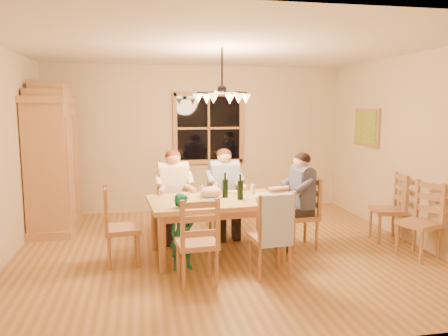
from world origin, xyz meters
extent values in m
plane|color=olive|center=(0.00, 0.00, 0.00)|extent=(5.50, 5.50, 0.00)
cube|color=white|center=(0.00, 0.00, 2.70)|extent=(5.50, 5.00, 0.02)
cube|color=beige|center=(0.00, 2.50, 1.35)|extent=(5.50, 0.02, 2.70)
cube|color=beige|center=(2.75, 0.00, 1.35)|extent=(0.02, 5.00, 2.70)
cube|color=black|center=(0.20, 2.48, 1.55)|extent=(1.20, 0.03, 1.20)
cube|color=#9D6B45|center=(0.20, 2.46, 1.55)|extent=(1.30, 0.06, 1.30)
cube|color=#9D7344|center=(2.72, 1.20, 1.60)|extent=(0.04, 0.78, 0.64)
cube|color=#1E6B2D|center=(2.69, 1.20, 1.60)|extent=(0.02, 0.68, 0.54)
cylinder|color=black|center=(0.00, 0.00, 2.44)|extent=(0.02, 0.02, 0.53)
sphere|color=black|center=(0.00, 0.00, 2.17)|extent=(0.12, 0.12, 0.12)
cylinder|color=black|center=(0.16, 0.00, 2.13)|extent=(0.34, 0.02, 0.02)
cone|color=#FFB259|center=(0.32, 0.00, 2.05)|extent=(0.13, 0.13, 0.12)
cylinder|color=black|center=(0.08, 0.14, 2.13)|extent=(0.19, 0.31, 0.02)
cone|color=#FFB259|center=(0.16, 0.28, 2.05)|extent=(0.13, 0.13, 0.12)
cylinder|color=black|center=(-0.08, 0.14, 2.13)|extent=(0.19, 0.31, 0.02)
cone|color=#FFB259|center=(-0.16, 0.28, 2.05)|extent=(0.13, 0.13, 0.12)
cylinder|color=black|center=(-0.16, 0.00, 2.13)|extent=(0.34, 0.02, 0.02)
cone|color=#FFB259|center=(-0.32, 0.00, 2.05)|extent=(0.13, 0.13, 0.12)
cylinder|color=black|center=(-0.08, -0.14, 2.13)|extent=(0.19, 0.31, 0.02)
cone|color=#FFB259|center=(-0.16, -0.28, 2.05)|extent=(0.13, 0.13, 0.12)
cylinder|color=black|center=(0.08, -0.14, 2.13)|extent=(0.19, 0.31, 0.02)
cone|color=#FFB259|center=(0.16, -0.28, 2.05)|extent=(0.13, 0.13, 0.12)
cube|color=#9D7344|center=(-2.43, 1.60, 1.00)|extent=(0.60, 1.30, 2.00)
cube|color=#9D7344|center=(-2.43, 1.60, 2.05)|extent=(0.66, 1.40, 0.10)
cube|color=#9D7344|center=(-2.43, 1.60, 2.15)|extent=(0.58, 1.00, 0.12)
cube|color=#9D7344|center=(-2.43, 1.60, 2.25)|extent=(0.52, 0.55, 0.10)
cube|color=#9D6B45|center=(-2.12, 1.27, 1.00)|extent=(0.03, 0.55, 1.60)
cube|color=#9D6B45|center=(-2.12, 1.93, 1.00)|extent=(0.03, 0.55, 1.60)
cube|color=#9D7344|center=(-2.43, 1.60, 0.06)|extent=(0.66, 1.40, 0.12)
cube|color=tan|center=(-0.11, -0.17, 0.73)|extent=(1.80, 1.19, 0.06)
cube|color=#9D6B45|center=(-0.11, -0.17, 0.65)|extent=(1.64, 1.03, 0.10)
cylinder|color=#9D6B45|center=(-0.83, -0.65, 0.35)|extent=(0.09, 0.09, 0.70)
cylinder|color=#9D6B45|center=(0.68, -0.53, 0.35)|extent=(0.09, 0.09, 0.70)
cylinder|color=#9D6B45|center=(-0.90, 0.19, 0.35)|extent=(0.09, 0.09, 0.70)
cylinder|color=#9D6B45|center=(0.61, 0.32, 0.35)|extent=(0.09, 0.09, 0.70)
cube|color=#9D6B45|center=(-0.61, 0.61, 0.45)|extent=(0.47, 0.45, 0.06)
cube|color=#9D6B45|center=(-0.61, 0.61, 0.72)|extent=(0.38, 0.08, 0.54)
cube|color=#9D6B45|center=(0.16, 0.67, 0.45)|extent=(0.47, 0.45, 0.06)
cube|color=#9D6B45|center=(0.16, 0.67, 0.72)|extent=(0.38, 0.08, 0.54)
cube|color=#9D6B45|center=(-0.47, -1.01, 0.45)|extent=(0.47, 0.45, 0.06)
cube|color=#9D6B45|center=(-0.47, -1.01, 0.72)|extent=(0.38, 0.08, 0.54)
cube|color=#9D6B45|center=(0.39, -0.94, 0.45)|extent=(0.47, 0.45, 0.06)
cube|color=#9D6B45|center=(0.39, -0.94, 0.72)|extent=(0.38, 0.08, 0.54)
cube|color=#9D6B45|center=(-1.30, -0.27, 0.45)|extent=(0.45, 0.47, 0.06)
cube|color=#9D6B45|center=(-1.30, -0.27, 0.72)|extent=(0.08, 0.38, 0.54)
cube|color=#9D6B45|center=(1.08, -0.07, 0.45)|extent=(0.45, 0.47, 0.06)
cube|color=#9D6B45|center=(1.08, -0.07, 0.72)|extent=(0.08, 0.38, 0.54)
cube|color=beige|center=(-0.61, 0.61, 0.84)|extent=(0.42, 0.25, 0.52)
cube|color=#262328|center=(-0.61, 0.61, 0.53)|extent=(0.41, 0.45, 0.14)
sphere|color=tan|center=(-0.61, 0.61, 1.22)|extent=(0.21, 0.21, 0.21)
ellipsoid|color=#592614|center=(-0.61, 0.61, 1.25)|extent=(0.22, 0.22, 0.17)
cube|color=#335E8E|center=(0.16, 0.67, 0.84)|extent=(0.42, 0.25, 0.52)
cube|color=#262328|center=(0.16, 0.67, 0.53)|extent=(0.41, 0.45, 0.14)
sphere|color=tan|center=(0.16, 0.67, 1.22)|extent=(0.21, 0.21, 0.21)
ellipsoid|color=#381E11|center=(0.16, 0.67, 1.25)|extent=(0.22, 0.22, 0.17)
cube|color=#424C6A|center=(1.08, -0.07, 0.84)|extent=(0.25, 0.42, 0.52)
cube|color=#262328|center=(1.08, -0.07, 0.53)|extent=(0.45, 0.41, 0.14)
sphere|color=tan|center=(1.08, -0.07, 1.22)|extent=(0.21, 0.21, 0.21)
ellipsoid|color=black|center=(1.08, -0.07, 1.25)|extent=(0.22, 0.22, 0.17)
cube|color=#A2B5DC|center=(0.40, -1.13, 0.70)|extent=(0.39, 0.13, 0.58)
cylinder|color=black|center=(0.03, -0.08, 0.93)|extent=(0.08, 0.08, 0.33)
cylinder|color=black|center=(0.19, -0.25, 0.93)|extent=(0.08, 0.08, 0.33)
cylinder|color=white|center=(-0.51, 0.11, 0.77)|extent=(0.26, 0.26, 0.02)
cylinder|color=white|center=(0.18, 0.13, 0.77)|extent=(0.26, 0.26, 0.02)
cylinder|color=white|center=(0.56, -0.10, 0.77)|extent=(0.26, 0.26, 0.02)
cylinder|color=silver|center=(-0.27, 0.04, 0.83)|extent=(0.06, 0.06, 0.14)
cylinder|color=silver|center=(0.44, 0.05, 0.83)|extent=(0.06, 0.06, 0.14)
ellipsoid|color=beige|center=(0.43, -0.42, 0.82)|extent=(0.20, 0.20, 0.11)
cube|color=slate|center=(-0.23, -0.33, 0.78)|extent=(0.19, 0.15, 0.03)
ellipsoid|color=tan|center=(-0.16, -0.08, 0.84)|extent=(0.28, 0.22, 0.15)
imported|color=#176A59|center=(-0.58, -0.58, 0.47)|extent=(0.39, 0.32, 0.93)
cube|color=#9D6B45|center=(2.45, -0.73, 0.45)|extent=(0.54, 0.55, 0.06)
cube|color=#9D6B45|center=(2.45, -0.73, 0.72)|extent=(0.17, 0.38, 0.54)
cube|color=#9D6B45|center=(2.45, 0.02, 0.45)|extent=(0.49, 0.50, 0.06)
cube|color=#9D6B45|center=(2.45, 0.02, 0.72)|extent=(0.11, 0.38, 0.54)
camera|label=1|loc=(-1.04, -5.64, 1.95)|focal=35.00mm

